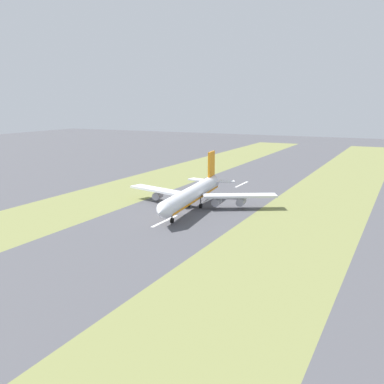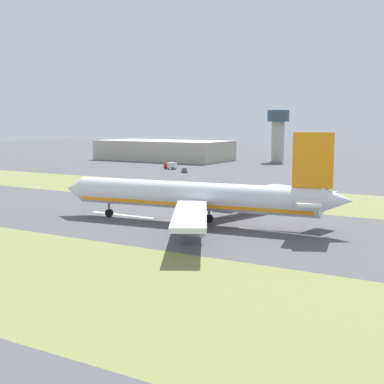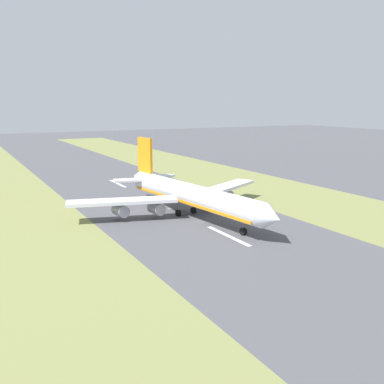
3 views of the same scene
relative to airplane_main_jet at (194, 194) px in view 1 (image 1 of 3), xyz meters
name	(u,v)px [view 1 (image 1 of 3)]	position (x,y,z in m)	size (l,w,h in m)	color
ground_plane	(184,212)	(0.77, 7.08, -6.02)	(800.00, 800.00, 0.00)	#4C4C51
grass_median_west	(300,226)	(-44.23, 7.08, -6.02)	(40.00, 600.00, 0.01)	olive
grass_median_east	(91,201)	(45.77, 7.08, -6.02)	(40.00, 600.00, 0.01)	olive
centreline_dash_near	(242,184)	(0.77, -58.11, -6.01)	(1.20, 18.00, 0.01)	silver
centreline_dash_mid	(210,199)	(0.77, -18.11, -6.01)	(1.20, 18.00, 0.01)	silver
centreline_dash_far	(165,221)	(0.77, 21.89, -6.01)	(1.20, 18.00, 0.01)	silver
airplane_main_jet	(194,194)	(0.00, 0.00, 0.00)	(63.67, 67.17, 20.20)	silver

